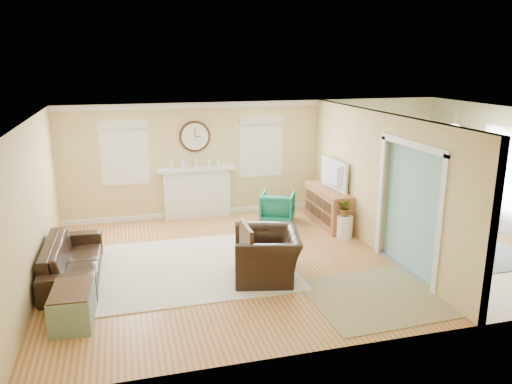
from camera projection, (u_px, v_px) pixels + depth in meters
floor at (302, 256)px, 9.24m from camera, size 9.00×9.00×0.00m
wall_back at (259, 157)px, 11.70m from camera, size 9.00×0.02×2.60m
wall_front at (389, 247)px, 6.10m from camera, size 9.00×0.02×2.60m
wall_left at (32, 207)px, 7.77m from camera, size 0.02×6.00×2.60m
ceiling at (305, 115)px, 8.57m from camera, size 9.00×6.00×0.02m
partition at (373, 176)px, 9.53m from camera, size 0.17×6.00×2.60m
fireplace at (197, 191)px, 11.39m from camera, size 1.70×0.30×1.17m
wall_clock at (195, 136)px, 11.15m from camera, size 0.70×0.07×0.70m
window_left at (124, 148)px, 10.80m from camera, size 1.05×0.13×1.42m
window_right at (262, 142)px, 11.58m from camera, size 1.05×0.13×1.42m
french_doors at (510, 183)px, 10.08m from camera, size 0.06×1.70×2.20m
pendant at (454, 131)px, 9.43m from camera, size 0.30×0.30×0.55m
rug_cream at (194, 266)px, 8.74m from camera, size 3.32×2.88×0.02m
rug_jute at (383, 296)px, 7.65m from camera, size 2.33×1.93×0.01m
rug_grey at (432, 242)px, 9.93m from camera, size 2.59×3.24×0.01m
sofa at (73, 259)px, 8.24m from camera, size 0.88×2.20×0.64m
eames_chair at (267, 255)px, 8.24m from camera, size 1.29×1.41×0.78m
green_chair at (278, 207)px, 11.13m from camera, size 0.95×0.96×0.66m
trunk at (73, 306)px, 6.83m from camera, size 0.58×0.90×0.51m
credenza at (329, 206)px, 10.94m from camera, size 0.56×1.64×0.80m
tv at (330, 174)px, 10.75m from camera, size 0.22×1.11×0.63m
garden_stool at (345, 227)px, 10.11m from camera, size 0.31×0.31×0.46m
potted_plant at (346, 207)px, 10.00m from camera, size 0.44×0.44×0.37m
dining_table at (433, 227)px, 9.85m from camera, size 1.26×1.91×0.63m
dining_chair_n at (407, 199)px, 10.88m from camera, size 0.45×0.45×0.96m
dining_chair_s at (467, 235)px, 8.78m from camera, size 0.49×0.49×0.89m
dining_chair_w at (402, 217)px, 9.71m from camera, size 0.46×0.46×0.95m
dining_chair_e at (459, 214)px, 9.94m from camera, size 0.42×0.42×0.92m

